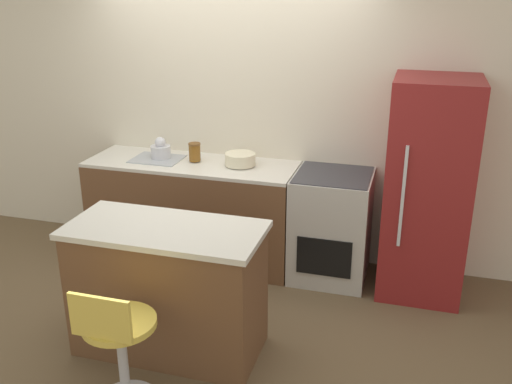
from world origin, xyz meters
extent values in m
plane|color=brown|center=(0.00, 0.00, 0.00)|extent=(14.00, 14.00, 0.00)
cube|color=beige|center=(0.00, 0.69, 1.30)|extent=(8.00, 0.06, 2.60)
cube|color=brown|center=(-0.28, 0.34, 0.45)|extent=(1.88, 0.64, 0.90)
cube|color=beige|center=(-0.28, 0.34, 0.91)|extent=(1.88, 0.64, 0.03)
cube|color=#9EA3A8|center=(-0.61, 0.34, 0.93)|extent=(0.44, 0.35, 0.01)
cube|color=brown|center=(0.09, -1.02, 0.44)|extent=(1.26, 0.59, 0.89)
cube|color=beige|center=(0.09, -1.02, 0.91)|extent=(1.31, 0.63, 0.04)
cube|color=#B7B2A8|center=(0.99, 0.34, 0.46)|extent=(0.64, 0.64, 0.93)
cube|color=black|center=(0.99, 0.01, 0.33)|extent=(0.45, 0.01, 0.33)
cube|color=#333338|center=(0.99, 0.34, 0.93)|extent=(0.61, 0.61, 0.01)
cube|color=maroon|center=(1.75, 0.32, 0.89)|extent=(0.65, 0.68, 1.77)
cube|color=silver|center=(1.57, -0.03, 0.93)|extent=(0.02, 0.02, 0.80)
cylinder|color=#B7B7BC|center=(0.07, -1.64, 0.28)|extent=(0.06, 0.06, 0.56)
cylinder|color=gold|center=(0.07, -1.64, 0.58)|extent=(0.44, 0.44, 0.04)
cube|color=gold|center=(0.07, -1.83, 0.73)|extent=(0.37, 0.02, 0.26)
cylinder|color=silver|center=(-0.59, 0.37, 0.99)|extent=(0.18, 0.18, 0.11)
sphere|color=silver|center=(-0.59, 0.37, 1.08)|extent=(0.10, 0.10, 0.10)
cylinder|color=beige|center=(0.17, 0.37, 0.99)|extent=(0.27, 0.27, 0.10)
cylinder|color=brown|center=(-0.26, 0.37, 1.01)|extent=(0.10, 0.10, 0.15)
cylinder|color=brown|center=(-0.26, 0.37, 1.09)|extent=(0.11, 0.11, 0.02)
camera|label=1|loc=(1.62, -4.14, 2.46)|focal=40.00mm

